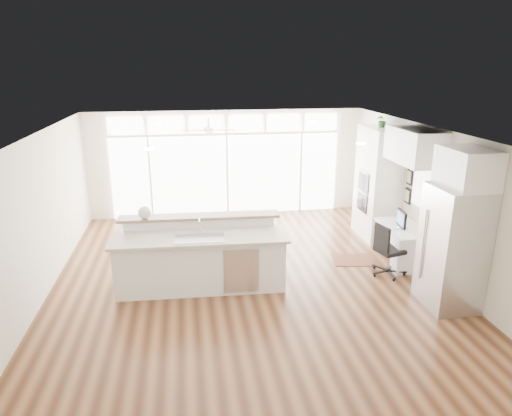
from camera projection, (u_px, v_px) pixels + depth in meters
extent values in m
cube|color=#472815|center=(248.00, 281.00, 8.39)|extent=(7.00, 8.00, 0.02)
cube|color=white|center=(248.00, 133.00, 7.57)|extent=(7.00, 8.00, 0.02)
cube|color=silver|center=(227.00, 163.00, 11.75)|extent=(7.00, 0.04, 2.70)
cube|color=silver|center=(307.00, 342.00, 4.21)|extent=(7.00, 0.04, 2.70)
cube|color=silver|center=(37.00, 221.00, 7.47)|extent=(0.04, 8.00, 2.70)
cube|color=silver|center=(434.00, 202.00, 8.49)|extent=(0.04, 8.00, 2.70)
cube|color=white|center=(227.00, 175.00, 11.78)|extent=(5.80, 0.06, 2.08)
cube|color=white|center=(226.00, 123.00, 11.38)|extent=(5.90, 0.06, 0.40)
cube|color=silver|center=(425.00, 187.00, 8.71)|extent=(0.04, 0.85, 0.85)
cube|color=white|center=(208.00, 126.00, 10.20)|extent=(1.16, 1.16, 0.32)
cube|color=white|center=(246.00, 133.00, 7.77)|extent=(3.40, 3.00, 0.02)
cube|color=white|center=(377.00, 184.00, 10.17)|extent=(0.64, 1.20, 2.50)
cube|color=white|center=(403.00, 245.00, 9.02)|extent=(0.72, 1.30, 0.76)
cube|color=white|center=(415.00, 146.00, 8.43)|extent=(0.64, 1.30, 0.64)
cube|color=silver|center=(453.00, 248.00, 7.27)|extent=(0.76, 0.90, 2.00)
cube|color=white|center=(467.00, 168.00, 6.89)|extent=(0.64, 0.90, 0.60)
cube|color=black|center=(409.00, 187.00, 9.34)|extent=(0.06, 0.22, 0.80)
cube|color=white|center=(201.00, 256.00, 7.94)|extent=(3.05, 1.25, 1.20)
cube|color=#3E1E13|center=(355.00, 260.00, 9.25)|extent=(0.96, 0.76, 0.01)
cube|color=black|center=(390.00, 250.00, 8.48)|extent=(0.62, 0.59, 0.99)
sphere|color=silver|center=(145.00, 212.00, 8.00)|extent=(0.24, 0.24, 0.23)
cube|color=black|center=(402.00, 219.00, 8.83)|extent=(0.12, 0.43, 0.36)
cube|color=silver|center=(393.00, 227.00, 8.86)|extent=(0.11, 0.28, 0.01)
imported|color=#2C622A|center=(383.00, 122.00, 9.76)|extent=(0.28, 0.31, 0.23)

